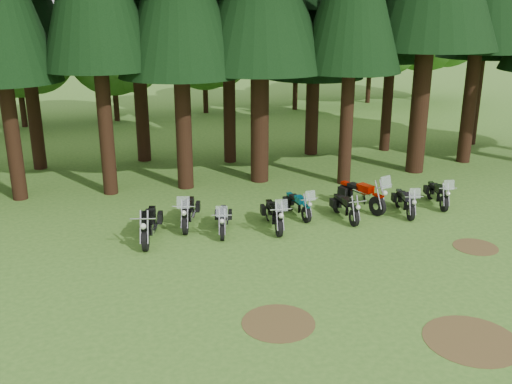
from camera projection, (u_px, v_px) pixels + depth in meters
ground at (354, 272)px, 16.44m from camera, size 120.00×120.00×0.00m
decid_2 at (20, 47)px, 34.56m from camera, size 6.72×6.53×8.40m
decid_3 at (117, 52)px, 36.59m from camera, size 6.12×5.95×7.65m
decid_4 at (209, 50)px, 39.46m from camera, size 5.93×5.76×7.41m
decid_5 at (303, 22)px, 40.17m from camera, size 8.45×8.21×10.56m
decid_6 at (377, 35)px, 43.48m from camera, size 7.06×6.86×8.82m
decid_7 at (432, 20)px, 44.27m from camera, size 8.44×8.20×10.55m
dirt_patch_0 at (278, 323)px, 13.79m from camera, size 1.80×1.80×0.01m
dirt_patch_1 at (475, 247)px, 18.13m from camera, size 1.40×1.40×0.01m
dirt_patch_2 at (471, 340)px, 13.08m from camera, size 2.20×2.20×0.01m
motorcycle_0 at (149, 225)px, 18.55m from camera, size 0.75×2.38×0.98m
motorcycle_1 at (188, 213)px, 19.75m from camera, size 0.96×2.25×1.43m
motorcycle_2 at (223, 220)px, 19.19m from camera, size 0.78×2.00×1.27m
motorcycle_3 at (274, 216)px, 19.53m from camera, size 0.52×2.22×1.39m
motorcycle_4 at (298, 205)px, 20.67m from camera, size 0.45×2.00×1.25m
motorcycle_5 at (345, 208)px, 20.39m from camera, size 0.28×2.03×0.83m
motorcycle_6 at (361, 196)px, 21.38m from camera, size 1.03×2.48×1.58m
motorcycle_7 at (405, 203)px, 20.93m from camera, size 0.71×2.04×1.29m
motorcycle_8 at (438, 194)px, 21.82m from camera, size 0.73×2.06×1.30m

